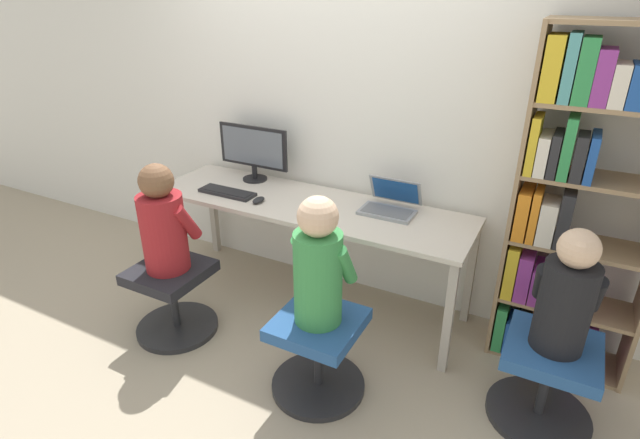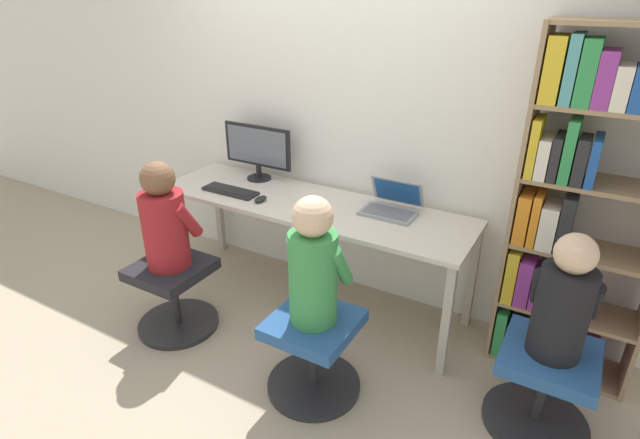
% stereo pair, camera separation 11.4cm
% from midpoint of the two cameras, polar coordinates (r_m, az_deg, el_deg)
% --- Properties ---
extents(ground_plane, '(14.00, 14.00, 0.00)m').
position_cam_midpoint_polar(ground_plane, '(3.52, -2.90, -11.52)').
color(ground_plane, tan).
extents(wall_back, '(10.00, 0.05, 2.60)m').
position_cam_midpoint_polar(wall_back, '(3.53, 3.00, 12.01)').
color(wall_back, silver).
rests_on(wall_back, ground_plane).
extents(desk, '(2.23, 0.64, 0.77)m').
position_cam_midpoint_polar(desk, '(3.40, -0.22, 0.81)').
color(desk, beige).
rests_on(desk, ground_plane).
extents(desktop_monitor, '(0.58, 0.18, 0.41)m').
position_cam_midpoint_polar(desktop_monitor, '(3.74, -6.29, 7.90)').
color(desktop_monitor, black).
rests_on(desktop_monitor, desk).
extents(laptop, '(0.35, 0.30, 0.21)m').
position_cam_midpoint_polar(laptop, '(3.25, 9.11, 1.53)').
color(laptop, gray).
rests_on(laptop, desk).
extents(keyboard, '(0.42, 0.14, 0.03)m').
position_cam_midpoint_polar(keyboard, '(3.58, -9.31, 3.25)').
color(keyboard, '#232326').
rests_on(keyboard, desk).
extents(computer_mouse_by_keyboard, '(0.06, 0.11, 0.03)m').
position_cam_midpoint_polar(computer_mouse_by_keyboard, '(3.40, -5.86, 2.32)').
color(computer_mouse_by_keyboard, black).
rests_on(computer_mouse_by_keyboard, desk).
extents(office_chair_left, '(0.54, 0.54, 0.48)m').
position_cam_midpoint_polar(office_chair_left, '(3.45, -15.39, -8.08)').
color(office_chair_left, '#262628').
rests_on(office_chair_left, ground_plane).
extents(office_chair_right, '(0.54, 0.54, 0.48)m').
position_cam_midpoint_polar(office_chair_right, '(2.86, 0.44, -14.76)').
color(office_chair_right, '#262628').
rests_on(office_chair_right, ground_plane).
extents(person_at_monitor, '(0.34, 0.31, 0.69)m').
position_cam_midpoint_polar(person_at_monitor, '(3.20, -16.40, -0.07)').
color(person_at_monitor, maroon).
rests_on(person_at_monitor, office_chair_left).
extents(person_at_laptop, '(0.31, 0.30, 0.71)m').
position_cam_midpoint_polar(person_at_laptop, '(2.55, 0.53, -5.25)').
color(person_at_laptop, '#388C47').
rests_on(person_at_laptop, office_chair_right).
extents(bookshelf, '(0.76, 0.33, 1.96)m').
position_cam_midpoint_polar(bookshelf, '(3.06, 27.42, -1.35)').
color(bookshelf, '#997A56').
rests_on(bookshelf, ground_plane).
extents(office_chair_side, '(0.54, 0.54, 0.48)m').
position_cam_midpoint_polar(office_chair_side, '(2.92, 25.21, -16.76)').
color(office_chair_side, '#262628').
rests_on(office_chair_side, ground_plane).
extents(person_near_shelf, '(0.31, 0.29, 0.64)m').
position_cam_midpoint_polar(person_near_shelf, '(2.64, 27.24, -8.35)').
color(person_near_shelf, black).
rests_on(person_near_shelf, office_chair_side).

